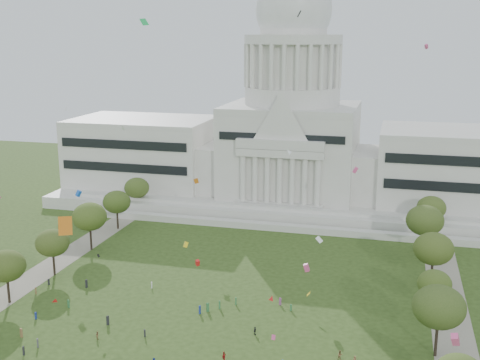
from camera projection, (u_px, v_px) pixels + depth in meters
name	position (u px, v px, depth m)	size (l,w,h in m)	color
capitol	(291.00, 140.00, 206.00)	(160.00, 64.50, 91.30)	beige
path_left	(31.00, 279.00, 144.51)	(8.00, 160.00, 0.04)	gray
path_right	(452.00, 327.00, 120.67)	(8.00, 160.00, 0.04)	gray
row_tree_l_2	(6.00, 266.00, 129.86)	(8.42, 8.42, 11.97)	black
row_tree_r_2	(439.00, 307.00, 107.56)	(9.55, 9.55, 13.58)	black
row_tree_l_3	(52.00, 243.00, 145.31)	(8.12, 8.12, 11.55)	black
row_tree_r_3	(435.00, 284.00, 124.14)	(7.01, 7.01, 9.98)	black
row_tree_l_4	(90.00, 217.00, 162.43)	(9.29, 9.29, 13.21)	black
row_tree_r_4	(434.00, 249.00, 138.16)	(9.19, 9.19, 13.06)	black
row_tree_l_5	(117.00, 202.00, 180.42)	(8.33, 8.33, 11.85)	black
row_tree_r_5	(425.00, 220.00, 157.28)	(9.82, 9.82, 13.96)	black
row_tree_l_6	(137.00, 188.00, 197.91)	(8.19, 8.19, 11.64)	black
row_tree_r_6	(431.00, 208.00, 173.86)	(8.42, 8.42, 11.97)	black
person_0	(355.00, 360.00, 106.83)	(0.79, 0.51, 1.61)	olive
person_2	(340.00, 355.00, 108.16)	(0.92, 0.57, 1.89)	olive
person_4	(224.00, 357.00, 107.53)	(1.19, 0.65, 2.03)	#B21E1E
person_8	(98.00, 335.00, 115.75)	(0.77, 0.47, 1.58)	olive
person_10	(255.00, 331.00, 117.34)	(0.98, 0.53, 1.67)	#26262B
distant_crowd	(135.00, 322.00, 120.82)	(64.90, 36.92, 1.95)	#33723F
kite_swarm	(185.00, 223.00, 105.13)	(87.45, 98.06, 63.77)	#E54C8C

